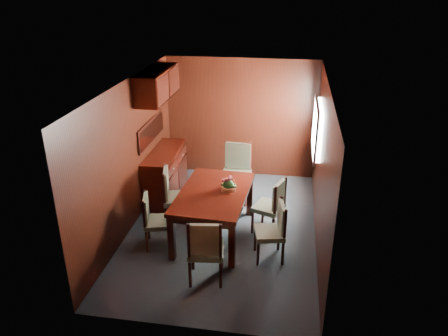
% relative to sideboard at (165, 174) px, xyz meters
% --- Properties ---
extents(ground, '(4.50, 4.50, 0.00)m').
position_rel_sideboard_xyz_m(ground, '(1.25, -1.00, -0.45)').
color(ground, '#313B42').
rests_on(ground, ground).
extents(room_shell, '(3.06, 4.52, 2.41)m').
position_rel_sideboard_xyz_m(room_shell, '(1.15, -0.67, 1.18)').
color(room_shell, black).
rests_on(room_shell, ground).
extents(sideboard, '(0.48, 1.40, 0.90)m').
position_rel_sideboard_xyz_m(sideboard, '(0.00, 0.00, 0.00)').
color(sideboard, black).
rests_on(sideboard, ground).
extents(dining_table, '(1.13, 1.71, 0.77)m').
position_rel_sideboard_xyz_m(dining_table, '(1.14, -1.20, 0.21)').
color(dining_table, black).
rests_on(dining_table, ground).
extents(chair_left_near, '(0.48, 0.50, 0.87)m').
position_rel_sideboard_xyz_m(chair_left_near, '(0.29, -1.64, 0.03)').
color(chair_left_near, black).
rests_on(chair_left_near, ground).
extents(chair_left_far, '(0.55, 0.57, 1.01)m').
position_rel_sideboard_xyz_m(chair_left_far, '(0.42, -0.97, 0.11)').
color(chair_left_far, black).
rests_on(chair_left_far, ground).
extents(chair_right_near, '(0.49, 0.51, 0.91)m').
position_rel_sideboard_xyz_m(chair_right_near, '(2.11, -1.67, 0.05)').
color(chair_right_near, black).
rests_on(chair_right_near, ground).
extents(chair_right_far, '(0.55, 0.56, 0.93)m').
position_rel_sideboard_xyz_m(chair_right_far, '(2.04, -0.97, 0.07)').
color(chair_right_far, black).
rests_on(chair_right_far, ground).
extents(chair_head, '(0.52, 0.50, 0.99)m').
position_rel_sideboard_xyz_m(chair_head, '(1.24, -2.38, 0.10)').
color(chair_head, black).
rests_on(chair_head, ground).
extents(chair_foot, '(0.54, 0.52, 1.08)m').
position_rel_sideboard_xyz_m(chair_foot, '(1.32, 0.11, 0.15)').
color(chair_foot, black).
rests_on(chair_foot, ground).
extents(flower_centerpiece, '(0.25, 0.25, 0.25)m').
position_rel_sideboard_xyz_m(flower_centerpiece, '(1.36, -1.12, 0.44)').
color(flower_centerpiece, '#BC6839').
rests_on(flower_centerpiece, dining_table).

